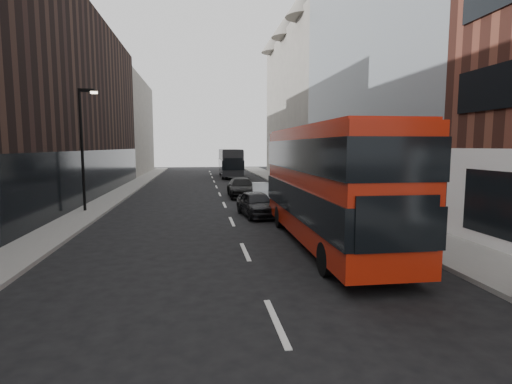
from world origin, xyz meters
name	(u,v)px	position (x,y,z in m)	size (l,w,h in m)	color
ground	(298,373)	(0.00, 0.00, 0.00)	(140.00, 140.00, 0.00)	black
sidewalk_right	(312,193)	(7.50, 25.00, 0.07)	(3.00, 80.00, 0.15)	slate
sidewalk_left	(115,197)	(-8.00, 25.00, 0.07)	(2.00, 80.00, 0.15)	slate
building_modern_block	(385,60)	(11.47, 21.00, 9.90)	(5.03, 22.00, 20.00)	#959A9F
building_victorian	(301,101)	(11.38, 44.00, 9.66)	(6.50, 24.00, 21.00)	slate
building_left_mid	(81,110)	(-11.50, 30.00, 7.00)	(5.00, 24.00, 14.00)	black
building_left_far	(127,127)	(-11.50, 52.00, 6.50)	(5.00, 20.00, 13.00)	slate
street_lamp	(83,141)	(-8.22, 18.00, 4.18)	(1.06, 0.22, 7.00)	black
red_bus	(327,180)	(3.26, 8.54, 2.57)	(2.80, 11.50, 4.62)	#AA1C0A
grey_bus	(230,162)	(2.31, 44.50, 1.89)	(2.70, 10.95, 3.52)	black
car_a	(257,204)	(1.51, 15.47, 0.70)	(1.65, 4.11, 1.40)	black
car_b	(263,193)	(2.67, 20.48, 0.69)	(1.47, 4.22, 1.39)	#909498
car_c	(242,188)	(1.58, 24.05, 0.72)	(2.03, 4.99, 1.45)	black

